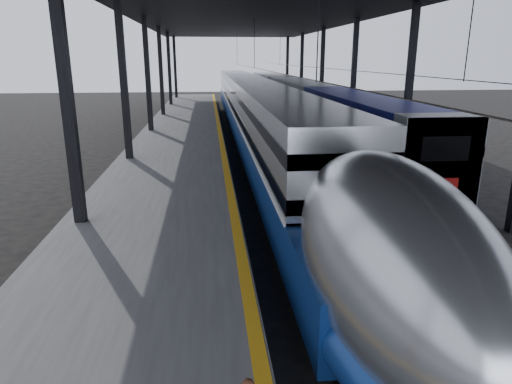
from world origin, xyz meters
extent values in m
plane|color=black|center=(0.00, 0.00, 0.00)|extent=(160.00, 160.00, 0.00)
cube|color=#4C4C4F|center=(-3.50, 20.00, 0.50)|extent=(6.00, 80.00, 1.00)
cube|color=orange|center=(-0.70, 20.00, 1.00)|extent=(0.30, 80.00, 0.01)
cube|color=slate|center=(1.28, 20.00, 0.08)|extent=(0.08, 80.00, 0.16)
cube|color=slate|center=(2.72, 20.00, 0.08)|extent=(0.08, 80.00, 0.16)
cube|color=slate|center=(6.28, 20.00, 0.08)|extent=(0.08, 80.00, 0.16)
cube|color=slate|center=(7.72, 20.00, 0.08)|extent=(0.08, 80.00, 0.16)
cube|color=black|center=(-5.80, 5.00, 4.50)|extent=(0.35, 0.35, 9.00)
cube|color=black|center=(-5.80, 15.00, 4.50)|extent=(0.35, 0.35, 9.00)
cube|color=black|center=(9.60, 15.00, 4.50)|extent=(0.35, 0.35, 9.00)
cube|color=black|center=(-5.80, 25.00, 4.50)|extent=(0.35, 0.35, 9.00)
cube|color=black|center=(9.60, 25.00, 4.50)|extent=(0.35, 0.35, 9.00)
cube|color=black|center=(-5.80, 35.00, 4.50)|extent=(0.35, 0.35, 9.00)
cube|color=black|center=(9.60, 35.00, 4.50)|extent=(0.35, 0.35, 9.00)
cube|color=black|center=(-5.80, 45.00, 4.50)|extent=(0.35, 0.35, 9.00)
cube|color=black|center=(9.60, 45.00, 4.50)|extent=(0.35, 0.35, 9.00)
cube|color=black|center=(-5.80, 55.00, 4.50)|extent=(0.35, 0.35, 9.00)
cube|color=black|center=(9.60, 55.00, 4.50)|extent=(0.35, 0.35, 9.00)
cube|color=black|center=(1.90, 20.00, 9.25)|extent=(18.00, 75.00, 0.45)
cylinder|color=slate|center=(2.00, 20.00, 5.50)|extent=(0.03, 74.00, 0.03)
cylinder|color=slate|center=(7.00, 20.00, 5.50)|extent=(0.03, 74.00, 0.03)
cube|color=#ACAEB3|center=(2.00, 29.85, 2.43)|extent=(3.06, 57.00, 4.22)
cube|color=navy|center=(2.00, 28.35, 1.11)|extent=(3.15, 62.00, 1.64)
cube|color=silver|center=(2.00, 29.85, 1.95)|extent=(3.17, 57.00, 0.11)
cube|color=black|center=(2.00, 29.85, 3.64)|extent=(3.11, 57.00, 0.44)
cube|color=black|center=(2.00, 29.85, 2.43)|extent=(3.11, 57.00, 0.44)
ellipsoid|color=#ACAEB3|center=(2.00, -1.65, 2.27)|extent=(3.06, 8.40, 4.22)
ellipsoid|color=navy|center=(2.00, -1.65, 1.06)|extent=(3.15, 8.40, 1.80)
ellipsoid|color=black|center=(2.00, -4.25, 3.12)|extent=(1.58, 2.20, 0.95)
cube|color=black|center=(2.00, -1.65, 0.20)|extent=(2.32, 2.60, 0.40)
cube|color=black|center=(2.00, 20.35, 0.20)|extent=(2.32, 2.60, 0.40)
cube|color=navy|center=(7.00, 14.66, 2.15)|extent=(3.00, 18.00, 4.08)
cube|color=#989AA1|center=(7.00, 6.26, 2.15)|extent=(3.06, 1.20, 4.13)
cube|color=black|center=(7.00, 5.64, 3.06)|extent=(1.82, 0.06, 0.91)
cube|color=#A00F0C|center=(7.00, 5.64, 1.66)|extent=(1.29, 0.06, 0.59)
cube|color=#989AA1|center=(7.00, 33.66, 2.15)|extent=(3.00, 18.00, 4.08)
cube|color=#989AA1|center=(7.00, 52.66, 2.15)|extent=(3.00, 18.00, 4.08)
cube|color=black|center=(7.00, 8.66, 0.18)|extent=(2.36, 2.40, 0.36)
cube|color=black|center=(7.00, 30.66, 0.18)|extent=(2.36, 2.40, 0.36)
camera|label=1|loc=(-1.48, -9.79, 6.20)|focal=32.00mm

